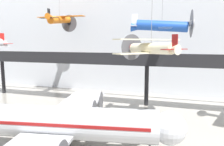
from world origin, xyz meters
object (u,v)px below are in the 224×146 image
Objects in this scene: suspended_plane_blue_trainer at (162,26)px; suspended_plane_cream_biplane at (151,48)px; suspended_plane_orange_highwing at (60,20)px; airliner_silver_main at (45,122)px.

suspended_plane_blue_trainer reaches higher than suspended_plane_cream_biplane.
suspended_plane_blue_trainer is 1.02× the size of suspended_plane_orange_highwing.
suspended_plane_orange_highwing reaches higher than suspended_plane_blue_trainer.
suspended_plane_orange_highwing is at bearing 152.38° from suspended_plane_blue_trainer.
suspended_plane_blue_trainer is (9.32, 12.83, 9.47)m from airliner_silver_main.
suspended_plane_cream_biplane is at bearing -94.70° from suspended_plane_blue_trainer.
suspended_plane_blue_trainer is at bearing -51.81° from suspended_plane_cream_biplane.
suspended_plane_blue_trainer reaches higher than airliner_silver_main.
airliner_silver_main is 26.39m from suspended_plane_orange_highwing.
suspended_plane_blue_trainer is 21.73m from suspended_plane_orange_highwing.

